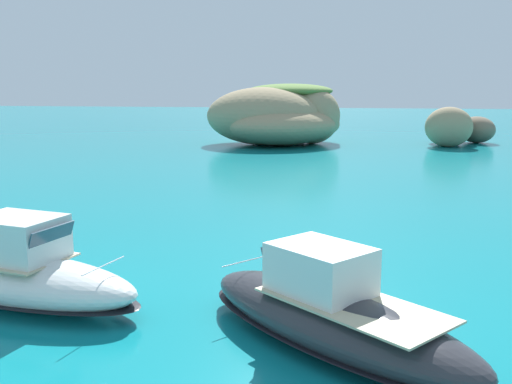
# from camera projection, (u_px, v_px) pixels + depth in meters

# --- Properties ---
(islet_large) EXTENTS (19.49, 19.83, 7.70)m
(islet_large) POSITION_uv_depth(u_px,v_px,m) (280.00, 119.00, 74.60)
(islet_large) COLOR #9E8966
(islet_large) RESTS_ON ground
(islet_small) EXTENTS (10.81, 12.11, 4.89)m
(islet_small) POSITION_uv_depth(u_px,v_px,m) (455.00, 127.00, 74.02)
(islet_small) COLOR #756651
(islet_small) RESTS_ON ground
(motorboat_charcoal) EXTENTS (9.48, 8.53, 2.90)m
(motorboat_charcoal) POSITION_uv_depth(u_px,v_px,m) (331.00, 315.00, 16.42)
(motorboat_charcoal) COLOR #2D2D33
(motorboat_charcoal) RESTS_ON ground
(motorboat_white) EXTENTS (10.84, 5.24, 3.06)m
(motorboat_white) POSITION_uv_depth(u_px,v_px,m) (9.00, 274.00, 19.84)
(motorboat_white) COLOR white
(motorboat_white) RESTS_ON ground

